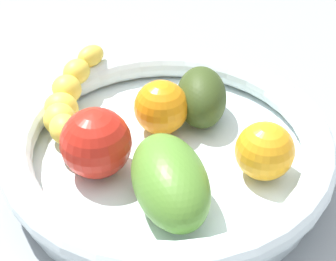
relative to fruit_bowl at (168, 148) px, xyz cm
name	(u,v)px	position (x,y,z in cm)	size (l,w,h in cm)	color
kitchen_counter	(168,178)	(0.00, 0.00, -4.55)	(120.00, 120.00, 3.00)	gray
fruit_bowl	(168,148)	(0.00, 0.00, 0.00)	(35.61, 35.61, 5.90)	silver
banana_draped_left	(69,102)	(1.37, -12.48, 2.53)	(17.76, 12.86, 5.61)	yellow
orange_front	(265,151)	(-2.13, 10.15, 2.48)	(6.07, 6.07, 6.07)	orange
orange_mid_left	(161,107)	(-3.11, -2.75, 2.56)	(6.23, 6.23, 6.23)	orange
mango_green	(170,181)	(6.75, 4.27, 2.70)	(12.13, 7.05, 6.52)	#52862E
avocado_dark	(203,98)	(-7.55, 0.25, 2.35)	(8.82, 5.81, 6.43)	#33451B
tomato_red	(96,143)	(6.24, -4.77, 3.11)	(7.34, 7.34, 7.34)	red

